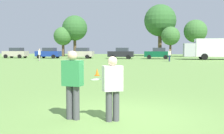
{
  "coord_description": "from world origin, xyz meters",
  "views": [
    {
      "loc": [
        0.79,
        -6.89,
        1.8
      ],
      "look_at": [
        -0.59,
        1.51,
        1.19
      ],
      "focal_mm": 42.94,
      "sensor_mm": 36.0,
      "label": 1
    }
  ],
  "objects": [
    {
      "name": "parked_car_near_left",
      "position": [
        -23.65,
        36.95,
        0.92
      ],
      "size": [
        4.2,
        2.22,
        1.82
      ],
      "color": "#B7AD99",
      "rests_on": "ground"
    },
    {
      "name": "player_thrower",
      "position": [
        -1.26,
        -0.5,
        0.97
      ],
      "size": [
        0.53,
        0.36,
        1.73
      ],
      "color": "#4C4C51",
      "rests_on": "ground"
    },
    {
      "name": "parked_car_mid_left",
      "position": [
        -17.51,
        36.9,
        0.92
      ],
      "size": [
        4.2,
        2.22,
        1.82
      ],
      "color": "navy",
      "rests_on": "ground"
    },
    {
      "name": "tree_far_east_pine",
      "position": [
        3.58,
        47.24,
        4.12
      ],
      "size": [
        3.68,
        3.68,
        5.99
      ],
      "color": "brown",
      "rests_on": "ground"
    },
    {
      "name": "bystander_field_marshal",
      "position": [
        2.55,
        29.29,
        0.9
      ],
      "size": [
        0.38,
        0.5,
        1.59
      ],
      "color": "#1E234C",
      "rests_on": "ground"
    },
    {
      "name": "parked_car_near_right",
      "position": [
        1.06,
        37.23,
        0.92
      ],
      "size": [
        4.2,
        2.22,
        1.82
      ],
      "color": "#0C4C2D",
      "rests_on": "ground"
    },
    {
      "name": "parked_car_center",
      "position": [
        -11.77,
        37.35,
        0.92
      ],
      "size": [
        4.2,
        2.22,
        1.82
      ],
      "color": "#B7AD99",
      "rests_on": "ground"
    },
    {
      "name": "tree_east_birch",
      "position": [
        -16.29,
        48.19,
        5.95
      ],
      "size": [
        5.32,
        5.32,
        8.65
      ],
      "color": "brown",
      "rests_on": "ground"
    },
    {
      "name": "tree_far_west_pine",
      "position": [
        8.41,
        48.14,
        5.06
      ],
      "size": [
        4.52,
        4.52,
        7.35
      ],
      "color": "brown",
      "rests_on": "ground"
    },
    {
      "name": "box_truck",
      "position": [
        9.47,
        35.73,
        1.75
      ],
      "size": [
        8.5,
        3.03,
        3.18
      ],
      "color": "white",
      "rests_on": "ground"
    },
    {
      "name": "bystander_sideline_watcher",
      "position": [
        -14.93,
        27.59,
        0.94
      ],
      "size": [
        0.39,
        0.52,
        1.67
      ],
      "color": "gray",
      "rests_on": "ground"
    },
    {
      "name": "tree_center_elm",
      "position": [
        -18.44,
        46.76,
        4.23
      ],
      "size": [
        3.79,
        3.79,
        6.15
      ],
      "color": "brown",
      "rests_on": "ground"
    },
    {
      "name": "parked_car_mid_right",
      "position": [
        -4.87,
        36.9,
        0.92
      ],
      "size": [
        4.2,
        2.22,
        1.82
      ],
      "color": "black",
      "rests_on": "ground"
    },
    {
      "name": "player_defender",
      "position": [
        -0.25,
        -0.5,
        0.89
      ],
      "size": [
        0.54,
        0.45,
        1.6
      ],
      "color": "#4C4C51",
      "rests_on": "ground"
    },
    {
      "name": "tree_east_oak",
      "position": [
        1.57,
        50.82,
        7.49
      ],
      "size": [
        6.71,
        6.71,
        10.9
      ],
      "color": "brown",
      "rests_on": "ground"
    },
    {
      "name": "ground_plane",
      "position": [
        0.0,
        0.0,
        0.0
      ],
      "size": [
        140.16,
        140.16,
        0.0
      ],
      "primitive_type": "plane",
      "color": "#6B9347"
    },
    {
      "name": "traffic_cone",
      "position": [
        -2.96,
        9.96,
        0.23
      ],
      "size": [
        0.32,
        0.32,
        0.48
      ],
      "color": "#D8590C",
      "rests_on": "ground"
    },
    {
      "name": "tree_west_maple",
      "position": [
        -19.63,
        50.44,
        4.22
      ],
      "size": [
        3.77,
        3.77,
        6.13
      ],
      "color": "brown",
      "rests_on": "ground"
    },
    {
      "name": "frisbee",
      "position": [
        -0.7,
        -0.33,
        1.01
      ],
      "size": [
        0.27,
        0.27,
        0.06
      ],
      "color": "white"
    }
  ]
}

